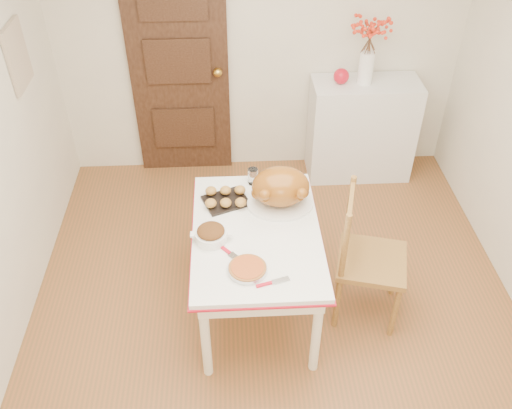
{
  "coord_description": "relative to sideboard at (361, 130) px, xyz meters",
  "views": [
    {
      "loc": [
        -0.28,
        -2.48,
        3.11
      ],
      "look_at": [
        -0.13,
        0.21,
        0.91
      ],
      "focal_mm": 38.7,
      "sensor_mm": 36.0,
      "label": 1
    }
  ],
  "objects": [
    {
      "name": "wall_back",
      "position": [
        -0.91,
        0.22,
        0.78
      ],
      "size": [
        3.5,
        0.0,
        2.5
      ],
      "primitive_type": "cube",
      "color": "beige",
      "rests_on": "ground"
    },
    {
      "name": "photo_board",
      "position": [
        -2.64,
        -0.58,
        1.03
      ],
      "size": [
        0.03,
        0.35,
        0.45
      ],
      "primitive_type": "cube",
      "color": "beige",
      "rests_on": "ground"
    },
    {
      "name": "chair_oak",
      "position": [
        -0.27,
        -1.69,
        0.04
      ],
      "size": [
        0.55,
        0.55,
        1.01
      ],
      "primitive_type": null,
      "rotation": [
        0.0,
        0.0,
        1.31
      ],
      "color": "#9E7038",
      "rests_on": "floor"
    },
    {
      "name": "floor",
      "position": [
        -0.91,
        -1.78,
        -0.47
      ],
      "size": [
        3.5,
        4.0,
        0.0
      ],
      "primitive_type": "cube",
      "color": "brown",
      "rests_on": "ground"
    },
    {
      "name": "kitchen_table",
      "position": [
        -1.04,
        -1.62,
        -0.1
      ],
      "size": [
        0.84,
        1.23,
        0.73
      ],
      "primitive_type": null,
      "color": "white",
      "rests_on": "floor"
    },
    {
      "name": "carving_knife",
      "position": [
        -1.19,
        -1.85,
        0.27
      ],
      "size": [
        0.23,
        0.25,
        0.01
      ],
      "primitive_type": null,
      "rotation": [
        0.0,
        0.0,
        -0.85
      ],
      "color": "silver",
      "rests_on": "kitchen_table"
    },
    {
      "name": "berry_vase",
      "position": [
        -0.03,
        0.0,
        0.75
      ],
      "size": [
        0.3,
        0.3,
        0.57
      ],
      "primitive_type": null,
      "color": "white",
      "rests_on": "sideboard"
    },
    {
      "name": "rolls_tray",
      "position": [
        -1.24,
        -1.31,
        0.31
      ],
      "size": [
        0.35,
        0.31,
        0.08
      ],
      "primitive_type": null,
      "rotation": [
        0.0,
        0.0,
        0.38
      ],
      "color": "#BE8F40",
      "rests_on": "kitchen_table"
    },
    {
      "name": "turkey_platter",
      "position": [
        -0.87,
        -1.37,
        0.41
      ],
      "size": [
        0.45,
        0.36,
        0.28
      ],
      "primitive_type": null,
      "rotation": [
        0.0,
        0.0,
        0.0
      ],
      "color": "brown",
      "rests_on": "kitchen_table"
    },
    {
      "name": "pie_server",
      "position": [
        -0.97,
        -2.08,
        0.27
      ],
      "size": [
        0.21,
        0.11,
        0.01
      ],
      "primitive_type": null,
      "rotation": [
        0.0,
        0.0,
        0.28
      ],
      "color": "silver",
      "rests_on": "kitchen_table"
    },
    {
      "name": "door_back",
      "position": [
        -1.61,
        0.19,
        0.56
      ],
      "size": [
        0.85,
        0.06,
        2.06
      ],
      "primitive_type": "cube",
      "color": "black",
      "rests_on": "ground"
    },
    {
      "name": "apple",
      "position": [
        -0.23,
        0.0,
        0.53
      ],
      "size": [
        0.13,
        0.13,
        0.13
      ],
      "primitive_type": "sphere",
      "color": "red",
      "rests_on": "sideboard"
    },
    {
      "name": "sideboard",
      "position": [
        0.0,
        0.0,
        0.0
      ],
      "size": [
        0.93,
        0.42,
        0.93
      ],
      "primitive_type": "cube",
      "color": "silver",
      "rests_on": "floor"
    },
    {
      "name": "stuffing_dish",
      "position": [
        -1.33,
        -1.69,
        0.32
      ],
      "size": [
        0.3,
        0.26,
        0.1
      ],
      "primitive_type": null,
      "rotation": [
        0.0,
        0.0,
        -0.23
      ],
      "color": "#583115",
      "rests_on": "kitchen_table"
    },
    {
      "name": "pumpkin_pie",
      "position": [
        -1.12,
        -1.98,
        0.29
      ],
      "size": [
        0.26,
        0.26,
        0.05
      ],
      "primitive_type": "cylinder",
      "rotation": [
        0.0,
        0.0,
        0.12
      ],
      "color": "#AB481B",
      "rests_on": "kitchen_table"
    },
    {
      "name": "shaker_pair",
      "position": [
        -0.72,
        -1.17,
        0.31
      ],
      "size": [
        0.09,
        0.06,
        0.08
      ],
      "primitive_type": null,
      "rotation": [
        0.0,
        0.0,
        -0.3
      ],
      "color": "white",
      "rests_on": "kitchen_table"
    },
    {
      "name": "drinking_glass",
      "position": [
        -1.04,
        -1.11,
        0.33
      ],
      "size": [
        0.09,
        0.09,
        0.12
      ],
      "primitive_type": "cylinder",
      "rotation": [
        0.0,
        0.0,
        -0.3
      ],
      "color": "white",
      "rests_on": "kitchen_table"
    }
  ]
}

